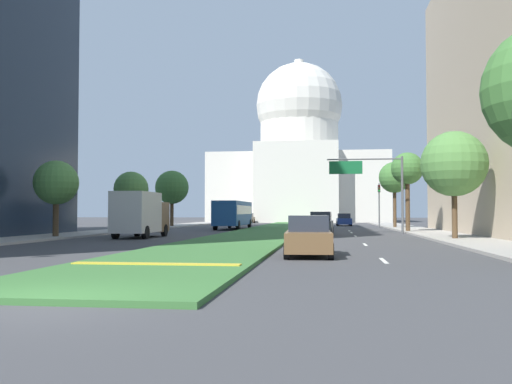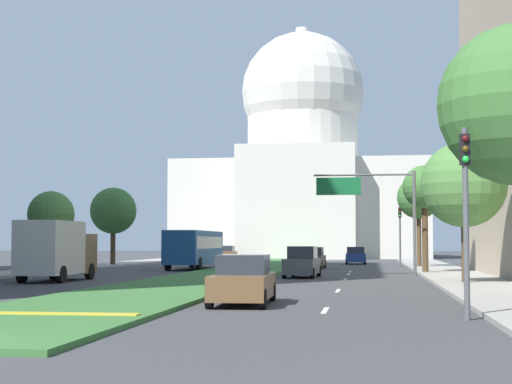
{
  "view_description": "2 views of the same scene",
  "coord_description": "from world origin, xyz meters",
  "px_view_note": "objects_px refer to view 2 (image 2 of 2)",
  "views": [
    {
      "loc": [
        5.44,
        -10.09,
        1.8
      ],
      "look_at": [
        0.79,
        25.74,
        3.12
      ],
      "focal_mm": 38.97,
      "sensor_mm": 36.0,
      "label": 1
    },
    {
      "loc": [
        8.85,
        -14.46,
        2.1
      ],
      "look_at": [
        1.27,
        40.7,
        5.47
      ],
      "focal_mm": 57.95,
      "sensor_mm": 36.0,
      "label": 2
    }
  ],
  "objects_px": {
    "street_tree_right_far": "(424,189)",
    "street_tree_left_far": "(51,215)",
    "overhead_guide_sign": "(375,201)",
    "street_tree_right_distant": "(419,198)",
    "street_tree_left_distant": "(113,211)",
    "sedan_midblock": "(302,263)",
    "traffic_light_far_right": "(400,228)",
    "street_tree_right_mid": "(464,185)",
    "city_bus": "(195,246)",
    "traffic_light_near_right": "(466,197)",
    "sedan_far_horizon": "(356,256)",
    "capitol_building": "(302,165)",
    "sedan_distant": "(312,258)",
    "sedan_lead_stopped": "(243,281)",
    "sedan_very_far": "(227,253)",
    "box_truck_delivery": "(56,250)"
  },
  "relations": [
    {
      "from": "traffic_light_near_right",
      "to": "sedan_distant",
      "type": "xyz_separation_m",
      "value": [
        -7.07,
        42.72,
        -2.52
      ]
    },
    {
      "from": "traffic_light_near_right",
      "to": "street_tree_left_distant",
      "type": "distance_m",
      "value": 52.76
    },
    {
      "from": "street_tree_left_far",
      "to": "sedan_lead_stopped",
      "type": "relative_size",
      "value": 1.18
    },
    {
      "from": "sedan_midblock",
      "to": "sedan_very_far",
      "type": "height_order",
      "value": "sedan_midblock"
    },
    {
      "from": "sedan_distant",
      "to": "city_bus",
      "type": "relative_size",
      "value": 0.42
    },
    {
      "from": "traffic_light_far_right",
      "to": "sedan_lead_stopped",
      "type": "xyz_separation_m",
      "value": [
        -6.8,
        -43.67,
        -2.53
      ]
    },
    {
      "from": "sedan_midblock",
      "to": "city_bus",
      "type": "relative_size",
      "value": 0.41
    },
    {
      "from": "traffic_light_far_right",
      "to": "box_truck_delivery",
      "type": "height_order",
      "value": "traffic_light_far_right"
    },
    {
      "from": "street_tree_right_distant",
      "to": "sedan_very_far",
      "type": "height_order",
      "value": "street_tree_right_distant"
    },
    {
      "from": "street_tree_left_far",
      "to": "street_tree_right_far",
      "type": "bearing_deg",
      "value": 3.32
    },
    {
      "from": "street_tree_left_distant",
      "to": "sedan_far_horizon",
      "type": "distance_m",
      "value": 23.28
    },
    {
      "from": "sedan_very_far",
      "to": "sedan_lead_stopped",
      "type": "bearing_deg",
      "value": -79.68
    },
    {
      "from": "sedan_very_far",
      "to": "box_truck_delivery",
      "type": "distance_m",
      "value": 52.86
    },
    {
      "from": "street_tree_left_far",
      "to": "sedan_distant",
      "type": "bearing_deg",
      "value": 35.73
    },
    {
      "from": "sedan_lead_stopped",
      "to": "city_bus",
      "type": "bearing_deg",
      "value": 104.62
    },
    {
      "from": "street_tree_right_far",
      "to": "street_tree_right_distant",
      "type": "height_order",
      "value": "street_tree_right_distant"
    },
    {
      "from": "street_tree_right_distant",
      "to": "street_tree_right_mid",
      "type": "bearing_deg",
      "value": -88.64
    },
    {
      "from": "street_tree_right_far",
      "to": "sedan_far_horizon",
      "type": "height_order",
      "value": "street_tree_right_far"
    },
    {
      "from": "sedan_midblock",
      "to": "sedan_far_horizon",
      "type": "height_order",
      "value": "sedan_midblock"
    },
    {
      "from": "street_tree_left_far",
      "to": "street_tree_right_far",
      "type": "xyz_separation_m",
      "value": [
        24.95,
        1.45,
        1.66
      ]
    },
    {
      "from": "street_tree_left_distant",
      "to": "sedan_midblock",
      "type": "height_order",
      "value": "street_tree_left_distant"
    },
    {
      "from": "traffic_light_near_right",
      "to": "sedan_far_horizon",
      "type": "bearing_deg",
      "value": 93.96
    },
    {
      "from": "street_tree_right_far",
      "to": "city_bus",
      "type": "distance_m",
      "value": 19.32
    },
    {
      "from": "overhead_guide_sign",
      "to": "street_tree_right_distant",
      "type": "distance_m",
      "value": 15.87
    },
    {
      "from": "sedan_lead_stopped",
      "to": "sedan_distant",
      "type": "height_order",
      "value": "sedan_distant"
    },
    {
      "from": "overhead_guide_sign",
      "to": "sedan_lead_stopped",
      "type": "xyz_separation_m",
      "value": [
        -4.6,
        -24.55,
        -3.9
      ]
    },
    {
      "from": "sedan_lead_stopped",
      "to": "city_bus",
      "type": "relative_size",
      "value": 0.43
    },
    {
      "from": "sedan_distant",
      "to": "sedan_far_horizon",
      "type": "relative_size",
      "value": 0.99
    },
    {
      "from": "sedan_distant",
      "to": "sedan_very_far",
      "type": "bearing_deg",
      "value": 112.14
    },
    {
      "from": "traffic_light_near_right",
      "to": "traffic_light_far_right",
      "type": "height_order",
      "value": "same"
    },
    {
      "from": "traffic_light_near_right",
      "to": "sedan_lead_stopped",
      "type": "bearing_deg",
      "value": 145.44
    },
    {
      "from": "traffic_light_near_right",
      "to": "capitol_building",
      "type": "bearing_deg",
      "value": 97.44
    },
    {
      "from": "traffic_light_far_right",
      "to": "street_tree_right_mid",
      "type": "height_order",
      "value": "street_tree_right_mid"
    },
    {
      "from": "sedan_far_horizon",
      "to": "city_bus",
      "type": "bearing_deg",
      "value": -127.08
    },
    {
      "from": "street_tree_right_mid",
      "to": "street_tree_left_distant",
      "type": "relative_size",
      "value": 1.02
    },
    {
      "from": "sedan_lead_stopped",
      "to": "sedan_far_horizon",
      "type": "distance_m",
      "value": 51.72
    },
    {
      "from": "street_tree_right_far",
      "to": "street_tree_left_far",
      "type": "bearing_deg",
      "value": -176.68
    },
    {
      "from": "capitol_building",
      "to": "overhead_guide_sign",
      "type": "distance_m",
      "value": 59.52
    },
    {
      "from": "street_tree_left_distant",
      "to": "sedan_lead_stopped",
      "type": "height_order",
      "value": "street_tree_left_distant"
    },
    {
      "from": "traffic_light_near_right",
      "to": "street_tree_right_mid",
      "type": "height_order",
      "value": "street_tree_right_mid"
    },
    {
      "from": "box_truck_delivery",
      "to": "street_tree_right_distant",
      "type": "bearing_deg",
      "value": 50.8
    },
    {
      "from": "capitol_building",
      "to": "traffic_light_near_right",
      "type": "height_order",
      "value": "capitol_building"
    },
    {
      "from": "street_tree_right_mid",
      "to": "street_tree_left_distant",
      "type": "distance_m",
      "value": 38.96
    },
    {
      "from": "capitol_building",
      "to": "sedan_midblock",
      "type": "xyz_separation_m",
      "value": [
        4.89,
        -61.34,
        -11.54
      ]
    },
    {
      "from": "street_tree_left_far",
      "to": "city_bus",
      "type": "distance_m",
      "value": 12.62
    },
    {
      "from": "overhead_guide_sign",
      "to": "sedan_very_far",
      "type": "bearing_deg",
      "value": 111.43
    },
    {
      "from": "street_tree_right_mid",
      "to": "city_bus",
      "type": "height_order",
      "value": "street_tree_right_mid"
    },
    {
      "from": "overhead_guide_sign",
      "to": "sedan_far_horizon",
      "type": "height_order",
      "value": "overhead_guide_sign"
    },
    {
      "from": "traffic_light_far_right",
      "to": "street_tree_right_distant",
      "type": "distance_m",
      "value": 4.55
    },
    {
      "from": "traffic_light_far_right",
      "to": "street_tree_left_distant",
      "type": "height_order",
      "value": "street_tree_left_distant"
    }
  ]
}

